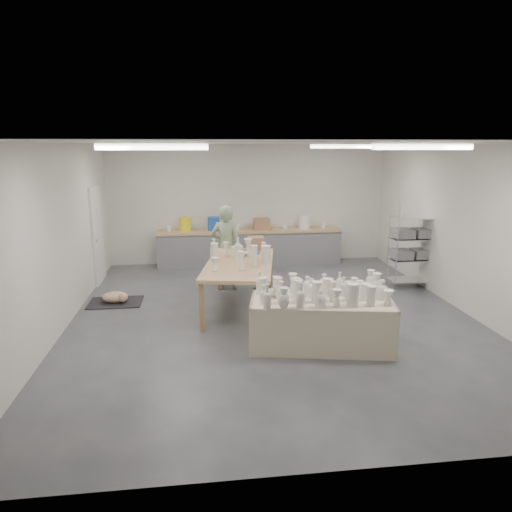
{
  "coord_description": "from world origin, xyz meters",
  "views": [
    {
      "loc": [
        -1.23,
        -7.54,
        2.95
      ],
      "look_at": [
        -0.26,
        0.26,
        1.05
      ],
      "focal_mm": 32.0,
      "sensor_mm": 36.0,
      "label": 1
    }
  ],
  "objects": [
    {
      "name": "cat",
      "position": [
        -2.88,
        1.06,
        0.13
      ],
      "size": [
        0.57,
        0.48,
        0.21
      ],
      "rotation": [
        0.0,
        0.0,
        -0.33
      ],
      "color": "white",
      "rests_on": "rug"
    },
    {
      "name": "drying_table",
      "position": [
        0.53,
        -1.26,
        0.42
      ],
      "size": [
        2.24,
        1.37,
        1.1
      ],
      "rotation": [
        0.0,
        0.0,
        -0.18
      ],
      "color": "olive",
      "rests_on": "ground"
    },
    {
      "name": "room",
      "position": [
        -0.11,
        0.08,
        2.06
      ],
      "size": [
        8.0,
        8.02,
        3.0
      ],
      "color": "#424449",
      "rests_on": "ground"
    },
    {
      "name": "potter",
      "position": [
        -0.7,
        1.77,
        0.89
      ],
      "size": [
        0.75,
        0.61,
        1.78
      ],
      "primitive_type": "imported",
      "rotation": [
        0.0,
        0.0,
        2.82
      ],
      "color": "gray",
      "rests_on": "ground"
    },
    {
      "name": "red_stool",
      "position": [
        -0.7,
        2.04,
        0.31
      ],
      "size": [
        0.48,
        0.48,
        0.34
      ],
      "rotation": [
        0.0,
        0.0,
        -0.4
      ],
      "color": "red",
      "rests_on": "ground"
    },
    {
      "name": "wire_shelf",
      "position": [
        3.2,
        1.4,
        0.92
      ],
      "size": [
        0.88,
        0.48,
        1.8
      ],
      "color": "silver",
      "rests_on": "ground"
    },
    {
      "name": "rug",
      "position": [
        -2.9,
        1.07,
        0.01
      ],
      "size": [
        1.0,
        0.7,
        0.02
      ],
      "primitive_type": "cube",
      "color": "black",
      "rests_on": "ground"
    },
    {
      "name": "work_table",
      "position": [
        -0.5,
        0.61,
        0.89
      ],
      "size": [
        1.58,
        2.53,
        1.26
      ],
      "rotation": [
        0.0,
        0.0,
        -0.18
      ],
      "color": "tan",
      "rests_on": "ground"
    },
    {
      "name": "back_counter",
      "position": [
        -0.01,
        3.68,
        0.49
      ],
      "size": [
        4.6,
        0.6,
        1.24
      ],
      "color": "tan",
      "rests_on": "ground"
    }
  ]
}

